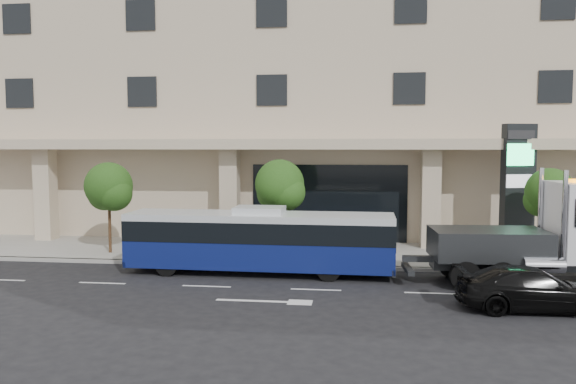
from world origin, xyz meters
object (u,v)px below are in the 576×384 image
object	(u,v)px
city_bus	(260,240)
black_sedan	(532,289)
tow_truck	(557,238)
signage_pylon	(518,188)

from	to	relation	value
city_bus	black_sedan	world-z (taller)	city_bus
city_bus	tow_truck	distance (m)	11.18
city_bus	tow_truck	bearing A→B (deg)	-1.79
city_bus	black_sedan	distance (m)	10.13
tow_truck	black_sedan	world-z (taller)	tow_truck
tow_truck	signage_pylon	world-z (taller)	signage_pylon
city_bus	tow_truck	world-z (taller)	tow_truck
black_sedan	signage_pylon	distance (m)	9.25
tow_truck	black_sedan	distance (m)	4.02
city_bus	black_sedan	xyz separation A→B (m)	(9.30, -3.94, -0.70)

